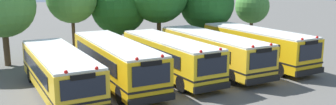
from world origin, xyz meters
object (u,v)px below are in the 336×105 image
school_bus_0 (59,70)px  tree_6 (251,6)px  school_bus_4 (256,45)px  tree_3 (120,6)px  tree_1 (3,6)px  school_bus_1 (116,60)px  school_bus_3 (212,50)px  tree_5 (206,3)px  school_bus_2 (169,56)px

school_bus_0 → tree_6: bearing=-160.0°
school_bus_4 → tree_3: 12.48m
school_bus_0 → tree_3: size_ratio=1.58×
tree_1 → tree_3: 9.81m
tree_1 → tree_3: size_ratio=1.07×
school_bus_1 → school_bus_3: (7.19, -0.04, -0.03)m
tree_3 → tree_5: 7.78m
school_bus_4 → tree_1: size_ratio=1.48×
school_bus_4 → tree_6: 9.92m
school_bus_1 → school_bus_4: (10.95, -0.41, 0.03)m
school_bus_1 → tree_5: size_ratio=1.63×
school_bus_0 → school_bus_2: size_ratio=1.03×
school_bus_4 → tree_6: size_ratio=1.90×
school_bus_4 → school_bus_1: bearing=-3.0°
school_bus_2 → tree_1: (-9.05, 8.44, 3.04)m
tree_6 → school_bus_4: bearing=-129.0°
school_bus_1 → school_bus_3: size_ratio=1.01×
school_bus_1 → tree_3: size_ratio=1.69×
school_bus_3 → school_bus_0: bearing=2.7°
tree_1 → tree_3: bearing=9.5°
tree_6 → tree_5: bearing=-178.7°
school_bus_0 → tree_5: (14.98, 7.40, 2.79)m
school_bus_3 → tree_1: bearing=-32.3°
school_bus_1 → tree_6: (17.05, 7.12, 2.17)m
school_bus_2 → tree_6: (13.45, 7.40, 2.19)m
school_bus_4 → tree_5: tree_5 is taller
school_bus_0 → school_bus_2: 7.12m
school_bus_0 → school_bus_3: size_ratio=0.94×
school_bus_1 → tree_1: size_ratio=1.58×
school_bus_0 → tree_1: (-1.94, 8.58, 3.11)m
school_bus_0 → tree_3: bearing=-127.2°
tree_5 → school_bus_0: bearing=-153.7°
tree_1 → tree_6: size_ratio=1.28×
school_bus_4 → tree_5: size_ratio=1.52×
tree_6 → school_bus_1: bearing=-157.3°
school_bus_1 → tree_3: bearing=-111.9°
school_bus_1 → tree_5: tree_5 is taller
school_bus_0 → school_bus_1: (3.52, 0.41, 0.10)m
school_bus_1 → tree_6: 18.60m
school_bus_4 → tree_3: bearing=-57.3°
tree_1 → tree_5: size_ratio=1.03×
school_bus_2 → tree_5: bearing=-137.7°
school_bus_3 → school_bus_4: size_ratio=1.06×
school_bus_4 → tree_5: (0.51, 7.40, 2.66)m
school_bus_1 → tree_6: bearing=-156.0°
school_bus_4 → tree_3: tree_3 is taller
tree_1 → tree_3: tree_1 is taller
school_bus_4 → tree_6: tree_6 is taller
school_bus_3 → school_bus_4: (3.77, -0.37, 0.06)m
school_bus_4 → school_bus_3: bearing=-6.4°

